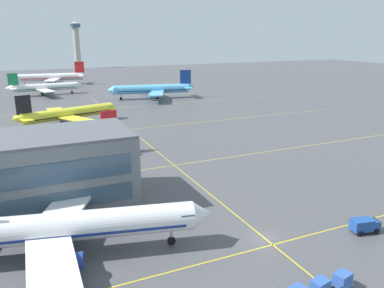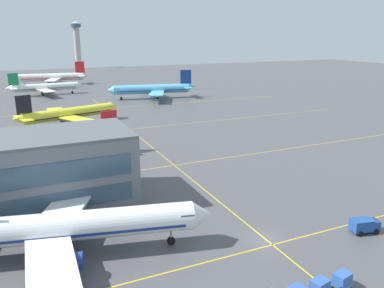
{
  "view_description": "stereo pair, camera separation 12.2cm",
  "coord_description": "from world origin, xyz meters",
  "views": [
    {
      "loc": [
        -29.65,
        -40.31,
        28.09
      ],
      "look_at": [
        5.35,
        36.9,
        3.69
      ],
      "focal_mm": 35.91,
      "sensor_mm": 36.0,
      "label": 1
    },
    {
      "loc": [
        -29.54,
        -40.36,
        28.09
      ],
      "look_at": [
        5.35,
        36.9,
        3.69
      ],
      "focal_mm": 35.91,
      "sensor_mm": 36.0,
      "label": 2
    }
  ],
  "objects": [
    {
      "name": "airliner_third_row",
      "position": [
        -16.05,
        84.97,
        3.71
      ],
      "size": [
        34.33,
        29.29,
        10.87
      ],
      "color": "yellow",
      "rests_on": "ground"
    },
    {
      "name": "airliner_front_gate",
      "position": [
        -26.1,
        7.02,
        4.09
      ],
      "size": [
        38.19,
        32.46,
        11.97
      ],
      "color": "white",
      "rests_on": "ground"
    },
    {
      "name": "baggage_cart_row_fifth",
      "position": [
        1.72,
        -12.97,
        1.0
      ],
      "size": [
        2.86,
        2.04,
        1.86
      ],
      "color": "#99999E",
      "rests_on": "ground"
    },
    {
      "name": "airliner_second_row",
      "position": [
        -22.89,
        47.22,
        3.54
      ],
      "size": [
        32.96,
        28.06,
        10.37
      ],
      "color": "blue",
      "rests_on": "ground"
    },
    {
      "name": "airliner_distant_taxiway",
      "position": [
        -11.6,
        192.97,
        4.35
      ],
      "size": [
        40.98,
        35.12,
        12.73
      ],
      "color": "white",
      "rests_on": "ground"
    },
    {
      "name": "ground_plane",
      "position": [
        0.0,
        0.0,
        0.0
      ],
      "size": [
        600.0,
        600.0,
        0.0
      ],
      "primitive_type": "plane",
      "color": "#4C4C4F"
    },
    {
      "name": "control_tower",
      "position": [
        20.41,
        309.49,
        22.15
      ],
      "size": [
        8.82,
        8.82,
        38.21
      ],
      "color": "#ADA89E",
      "rests_on": "ground"
    },
    {
      "name": "baggage_cart_row_fourth",
      "position": [
        -1.51,
        -12.89,
        1.0
      ],
      "size": [
        2.86,
        2.04,
        1.86
      ],
      "color": "#99999E",
      "rests_on": "ground"
    },
    {
      "name": "service_truck_catering",
      "position": [
        14.37,
        -4.61,
        1.18
      ],
      "size": [
        4.39,
        2.8,
        2.1
      ],
      "color": "#1E4793",
      "rests_on": "ground"
    },
    {
      "name": "airliner_far_right_stand",
      "position": [
        -18.2,
        154.38,
        3.69
      ],
      "size": [
        34.73,
        29.97,
        10.81
      ],
      "color": "white",
      "rests_on": "ground"
    },
    {
      "name": "taxiway_markings",
      "position": [
        0.0,
        52.9,
        0.0
      ],
      "size": [
        156.05,
        161.05,
        0.01
      ],
      "color": "yellow",
      "rests_on": "ground"
    },
    {
      "name": "airliner_far_left_stand",
      "position": [
        25.27,
        123.67,
        4.22
      ],
      "size": [
        39.67,
        33.78,
        12.37
      ],
      "color": "#5BB7E5",
      "rests_on": "ground"
    }
  ]
}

